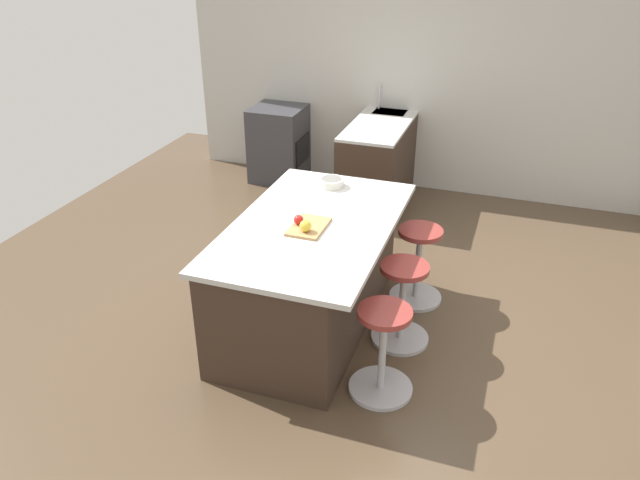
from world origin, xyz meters
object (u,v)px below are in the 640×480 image
object	(u,v)px
kitchen_island	(308,273)
fruit_bowl	(331,182)
apple_yellow	(305,226)
stool_middle	(402,306)
apple_red	(299,220)
stool_near_camera	(382,354)
cutting_board	(309,227)
stool_by_window	(418,267)
oven_range	(279,144)

from	to	relation	value
kitchen_island	fruit_bowl	xyz separation A→B (m)	(-0.69, -0.04, 0.48)
kitchen_island	apple_yellow	bearing A→B (deg)	15.74
fruit_bowl	stool_middle	bearing A→B (deg)	48.72
apple_red	apple_yellow	xyz separation A→B (m)	(0.09, 0.09, 0.01)
apple_red	fruit_bowl	bearing A→B (deg)	-179.56
stool_near_camera	apple_yellow	world-z (taller)	apple_yellow
cutting_board	apple_red	bearing A→B (deg)	-86.49
kitchen_island	apple_red	size ratio (longest dim) A/B	26.71
apple_red	apple_yellow	bearing A→B (deg)	44.19
kitchen_island	stool_middle	xyz separation A→B (m)	(-0.00, 0.74, -0.14)
kitchen_island	cutting_board	world-z (taller)	cutting_board
cutting_board	apple_red	distance (m)	0.09
stool_by_window	apple_red	world-z (taller)	apple_red
apple_red	fruit_bowl	distance (m)	0.78
oven_range	apple_yellow	distance (m)	3.25
oven_range	stool_near_camera	world-z (taller)	oven_range
stool_near_camera	apple_red	xyz separation A→B (m)	(-0.51, -0.78, 0.63)
cutting_board	fruit_bowl	bearing A→B (deg)	-174.00
oven_range	kitchen_island	bearing A→B (deg)	26.71
oven_range	apple_yellow	size ratio (longest dim) A/B	10.44
kitchen_island	apple_yellow	world-z (taller)	apple_yellow
apple_yellow	oven_range	bearing A→B (deg)	-153.92
stool_middle	kitchen_island	bearing A→B (deg)	-90.00
kitchen_island	fruit_bowl	size ratio (longest dim) A/B	9.15
fruit_bowl	apple_red	bearing A→B (deg)	0.44
stool_middle	apple_red	distance (m)	1.01
stool_middle	stool_near_camera	bearing A→B (deg)	0.00
oven_range	stool_middle	size ratio (longest dim) A/B	1.35
oven_range	apple_yellow	world-z (taller)	apple_yellow
kitchen_island	stool_by_window	distance (m)	0.97
stool_middle	apple_yellow	bearing A→B (deg)	-75.54
kitchen_island	cutting_board	bearing A→B (deg)	24.83
oven_range	stool_by_window	size ratio (longest dim) A/B	1.35
stool_middle	fruit_bowl	xyz separation A→B (m)	(-0.69, -0.79, 0.61)
oven_range	stool_by_window	distance (m)	2.98
apple_yellow	fruit_bowl	size ratio (longest dim) A/B	0.41
kitchen_island	stool_middle	bearing A→B (deg)	90.00
stool_by_window	apple_red	bearing A→B (deg)	-48.54
kitchen_island	apple_red	world-z (taller)	apple_red
fruit_bowl	kitchen_island	bearing A→B (deg)	3.48
kitchen_island	stool_by_window	xyz separation A→B (m)	(-0.60, 0.74, -0.14)
cutting_board	fruit_bowl	size ratio (longest dim) A/B	1.73
stool_by_window	kitchen_island	bearing A→B (deg)	-51.16
stool_middle	cutting_board	world-z (taller)	cutting_board
oven_range	stool_near_camera	size ratio (longest dim) A/B	1.35
apple_red	stool_by_window	bearing A→B (deg)	131.46
kitchen_island	fruit_bowl	world-z (taller)	fruit_bowl
apple_yellow	stool_by_window	bearing A→B (deg)	138.28
cutting_board	kitchen_island	bearing A→B (deg)	-155.17
stool_by_window	apple_red	xyz separation A→B (m)	(0.69, -0.78, 0.63)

